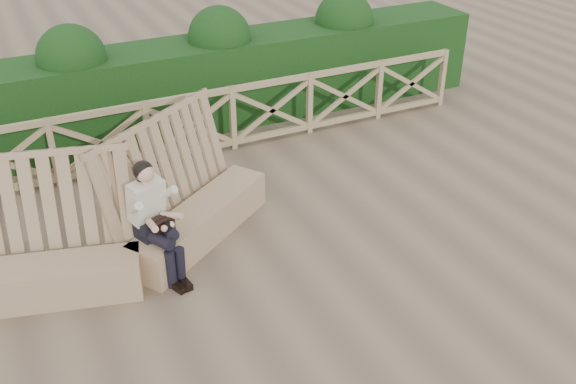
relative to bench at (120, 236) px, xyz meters
name	(u,v)px	position (x,y,z in m)	size (l,w,h in m)	color
ground	(287,274)	(1.74, -1.10, -0.41)	(60.00, 60.00, 0.00)	brown
bench	(120,236)	(0.00, 0.00, 0.00)	(4.42, 1.98, 1.62)	#9C7659
woman	(154,216)	(0.37, -0.34, 0.39)	(0.56, 0.92, 1.47)	black
guardrail	(191,126)	(1.74, 2.40, 0.14)	(10.10, 0.09, 1.10)	#9B835A
hedge	(168,90)	(1.74, 3.60, 0.34)	(12.00, 1.20, 1.50)	black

